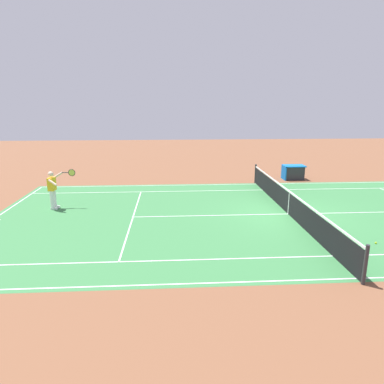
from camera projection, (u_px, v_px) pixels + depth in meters
ground_plane at (288, 214)px, 14.53m from camera, size 60.00×60.00×0.00m
court_slab at (288, 214)px, 14.53m from camera, size 24.20×11.40×0.00m
court_line_markings at (288, 214)px, 14.53m from camera, size 23.85×11.05×0.01m
tennis_net at (289, 203)px, 14.41m from camera, size 0.10×11.70×1.08m
tennis_player_near at (53, 188)px, 15.05m from camera, size 1.11×0.77×1.70m
tennis_ball at (376, 243)px, 11.46m from camera, size 0.07×0.07×0.07m
equipment_cart_tarped at (293, 172)px, 20.97m from camera, size 1.25×0.84×0.85m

